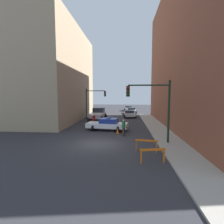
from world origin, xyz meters
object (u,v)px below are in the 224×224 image
at_px(police_car, 108,124).
at_px(parked_car_near, 129,114).
at_px(traffic_light_far, 93,99).
at_px(traffic_light_near, 155,102).
at_px(pedestrian_sidewalk, 124,127).
at_px(parked_car_far, 128,108).
at_px(pedestrian_corner, 88,117).
at_px(pedestrian_crossing, 94,120).
at_px(barrier_front, 153,153).
at_px(parked_car_mid, 131,110).
at_px(traffic_cone, 118,131).
at_px(barrier_mid, 146,143).
at_px(white_truck, 98,114).

xyz_separation_m(police_car, parked_car_near, (2.71, 12.24, -0.05)).
bearing_deg(traffic_light_far, traffic_light_near, -61.09).
bearing_deg(pedestrian_sidewalk, traffic_light_near, 0.47).
xyz_separation_m(parked_car_far, pedestrian_corner, (-6.14, -20.01, 0.19)).
bearing_deg(police_car, pedestrian_crossing, 54.17).
bearing_deg(police_car, parked_car_far, 2.04).
distance_m(parked_car_near, barrier_front, 21.83).
distance_m(parked_car_mid, traffic_cone, 21.18).
distance_m(traffic_light_far, parked_car_mid, 12.34).
xyz_separation_m(pedestrian_corner, barrier_mid, (7.03, -12.58, -0.24)).
height_order(parked_car_near, parked_car_far, same).
height_order(pedestrian_sidewalk, barrier_mid, pedestrian_sidewalk).
relative_size(white_truck, pedestrian_sidewalk, 3.31).
bearing_deg(traffic_light_near, police_car, 131.01).
bearing_deg(barrier_front, parked_car_mid, 90.81).
xyz_separation_m(parked_car_near, pedestrian_corner, (-6.13, -7.13, 0.19)).
relative_size(white_truck, barrier_front, 3.49).
bearing_deg(barrier_mid, white_truck, 110.49).
height_order(parked_car_mid, traffic_cone, parked_car_mid).
bearing_deg(barrier_mid, traffic_light_near, 68.52).
distance_m(barrier_mid, traffic_cone, 6.12).
distance_m(white_truck, traffic_cone, 11.83).
bearing_deg(white_truck, barrier_mid, -66.45).
height_order(parked_car_far, pedestrian_corner, pedestrian_corner).
relative_size(traffic_light_far, parked_car_near, 1.16).
distance_m(white_truck, pedestrian_corner, 4.28).
relative_size(white_truck, parked_car_mid, 1.28).
height_order(police_car, pedestrian_sidewalk, pedestrian_sidewalk).
height_order(white_truck, barrier_front, white_truck).
height_order(pedestrian_crossing, barrier_front, pedestrian_crossing).
relative_size(parked_car_far, barrier_front, 2.75).
height_order(parked_car_far, barrier_mid, parked_car_far).
bearing_deg(white_truck, police_car, -71.01).
distance_m(traffic_light_far, pedestrian_crossing, 8.02).
xyz_separation_m(pedestrian_crossing, pedestrian_corner, (-1.44, 3.20, 0.00)).
bearing_deg(police_car, barrier_front, -150.32).
bearing_deg(white_truck, pedestrian_crossing, -81.65).
distance_m(parked_car_far, traffic_cone, 26.98).
bearing_deg(traffic_light_near, parked_car_near, 95.90).
distance_m(parked_car_near, pedestrian_corner, 9.41).
bearing_deg(traffic_light_near, traffic_cone, 134.05).
xyz_separation_m(traffic_light_near, white_truck, (-7.17, 14.50, -2.62)).
bearing_deg(parked_car_mid, parked_car_far, 95.91).
xyz_separation_m(parked_car_mid, pedestrian_corner, (-6.77, -14.13, 0.19)).
relative_size(pedestrian_crossing, barrier_mid, 1.04).
xyz_separation_m(pedestrian_crossing, pedestrian_sidewalk, (3.88, -4.42, 0.00)).
bearing_deg(parked_car_far, barrier_front, -89.40).
height_order(traffic_light_far, barrier_mid, traffic_light_far).
bearing_deg(pedestrian_corner, traffic_light_near, -156.80).
distance_m(traffic_light_near, pedestrian_sidewalk, 4.59).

